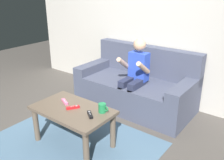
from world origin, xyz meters
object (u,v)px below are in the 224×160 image
couch (137,87)px  person_seated_on_couch (135,73)px  coffee_mug (102,108)px  game_remote_red_near_edge (73,107)px  coffee_table (73,115)px  game_remote_black_center (90,115)px  game_remote_pink_far_corner (65,102)px

couch → person_seated_on_couch: person_seated_on_couch is taller
coffee_mug → game_remote_red_near_edge: bearing=-156.9°
couch → coffee_table: (-0.04, -1.22, 0.07)m
game_remote_red_near_edge → game_remote_black_center: (0.25, -0.00, 0.00)m
coffee_table → game_remote_pink_far_corner: size_ratio=6.05×
couch → game_remote_pink_far_corner: 1.20m
person_seated_on_couch → coffee_mug: person_seated_on_couch is taller
couch → game_remote_black_center: (0.21, -1.22, 0.16)m
couch → game_remote_black_center: couch is taller
person_seated_on_couch → game_remote_black_center: (0.13, -1.03, -0.12)m
person_seated_on_couch → coffee_table: size_ratio=1.18×
couch → game_remote_red_near_edge: size_ratio=11.87×
couch → game_remote_black_center: 1.25m
person_seated_on_couch → game_remote_pink_far_corner: size_ratio=7.13×
game_remote_black_center → coffee_mug: (0.05, 0.13, 0.04)m
couch → game_remote_red_near_edge: 1.23m
person_seated_on_couch → game_remote_black_center: bearing=-82.9°
game_remote_red_near_edge → coffee_mug: size_ratio=1.17×
couch → game_remote_pink_far_corner: couch is taller
couch → coffee_table: couch is taller
couch → coffee_mug: bearing=-76.5°
game_remote_pink_far_corner → coffee_table: bearing=-15.7°
game_remote_black_center → couch: bearing=99.7°
game_remote_black_center → game_remote_pink_far_corner: size_ratio=0.94×
coffee_table → game_remote_black_center: game_remote_black_center is taller
coffee_table → coffee_mug: 0.35m
person_seated_on_couch → game_remote_pink_far_corner: bearing=-106.2°
couch → game_remote_red_near_edge: couch is taller
person_seated_on_couch → game_remote_black_center: 1.05m
coffee_table → game_remote_black_center: bearing=0.3°
game_remote_pink_far_corner → coffee_mug: size_ratio=1.20×
game_remote_red_near_edge → coffee_table: bearing=-126.9°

